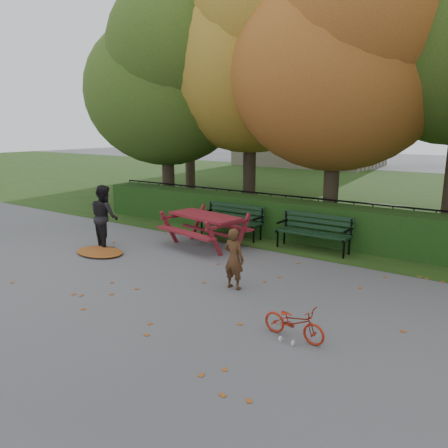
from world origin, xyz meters
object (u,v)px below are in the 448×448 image
Objects in this scene: tree_a at (168,79)px; tree_f at (191,60)px; bench_left at (232,218)px; tree_c at (347,55)px; child at (234,259)px; bicycle at (294,322)px; tree_b at (256,48)px; adult at (104,216)px; picnic_table at (205,222)px; bench_right at (314,229)px.

tree_f is (-1.94, 3.66, 1.17)m from tree_a.
bench_left is at bearing -43.51° from tree_f.
child is (0.09, -5.54, -4.25)m from tree_c.
bench_left is 6.00m from bicycle.
child is (3.37, -6.32, -4.83)m from tree_b.
bench_left is (3.89, -1.88, -4.00)m from tree_a.
tree_b is 8.64m from child.
tree_a is 4.76× the size of adult.
tree_b is 3.42m from tree_c.
tree_a is at bearing 151.72° from picnic_table.
tree_f reaches higher than child.
bench_left is 3.96m from child.
tree_a is 3.11m from tree_b.
tree_b is (2.74, 1.17, 0.88)m from tree_a.
bench_left is 1.29m from picnic_table.
tree_a is 7.69m from bench_right.
bench_right is at bearing -91.02° from child.
bicycle is (9.86, -9.98, -5.44)m from tree_f.
adult is at bearing -126.07° from bench_left.
tree_a is 5.89m from bench_left.
bench_right is 4.74m from bicycle.
picnic_table is (3.92, -3.16, -3.88)m from tree_a.
tree_b is at bearing 110.58° from bench_left.
tree_b reaches higher than adult.
bench_right is 3.28m from child.
child is 1.21× the size of bicycle.
tree_f is at bearing 157.65° from tree_c.
tree_a is at bearing -62.02° from tree_f.
tree_c is at bearing -87.02° from child.
tree_a is at bearing 163.39° from bench_right.
tree_f reaches higher than picnic_table.
tree_b reaches higher than bench_left.
tree_c is 0.87× the size of tree_f.
bench_right is at bearing 38.95° from picnic_table.
child is at bearing -61.95° from tree_b.
bench_right is 1.88× the size of bicycle.
tree_f is at bearing 146.08° from bench_right.
bicycle is at bearing -38.61° from tree_a.
child is (2.19, -2.00, -0.06)m from picnic_table.
tree_f is 10.35m from adult.
bench_right is 1.56× the size of child.
picnic_table is at bearing -120.72° from tree_c.
tree_f reaches higher than tree_c.
child reaches higher than bench_left.
tree_a is 0.85× the size of tree_b.
tree_b is at bearing 139.33° from bench_right.
adult is (-0.85, -5.77, -4.62)m from tree_b.
picnic_table reaches higher than bicycle.
picnic_table is (-2.10, -3.54, -4.19)m from tree_c.
picnic_table is 2.97m from child.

